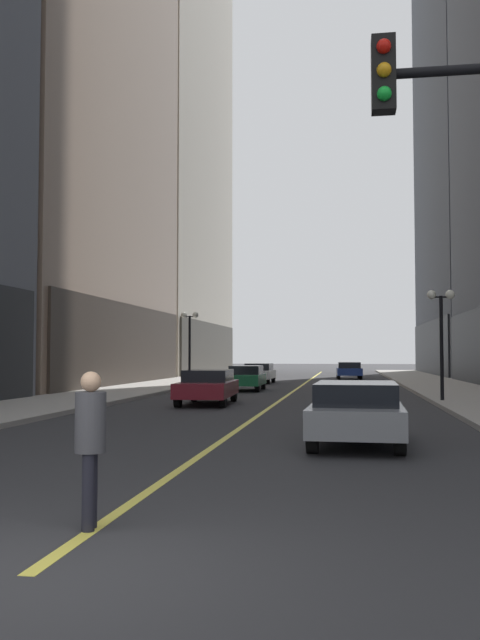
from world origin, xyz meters
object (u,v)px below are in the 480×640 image
Objects in this scene: car_green at (246,377)px; car_white at (259,372)px; car_blue at (349,370)px; car_grey at (357,410)px; street_lamp_right_mid at (441,320)px; car_maroon at (208,385)px; street_lamp_left_far at (190,332)px; pedestrian_with_orange_bag at (90,437)px.

car_green is 9.28m from car_white.
car_white and car_blue have the same top height.
street_lamp_right_mid is (3.45, 12.51, 2.54)m from car_grey.
car_maroon is 1.15× the size of car_blue.
car_maroon is 14.13m from street_lamp_left_far.
car_green is at bearing -41.30° from street_lamp_left_far.
car_grey is at bearing -89.98° from car_blue.
car_white is at bearing 93.10° from car_green.
car_white is 0.93× the size of street_lamp_left_far.
car_grey is 8.17m from pedestrian_with_orange_bag.
street_lamp_right_mid is at bearing -82.49° from car_blue.
street_lamp_left_far is (-3.87, 3.40, 2.54)m from car_green.
car_white is (-0.50, 9.26, 0.00)m from car_green.
car_grey and car_maroon have the same top height.
car_white is at bearing 118.06° from street_lamp_right_mid.
car_white is 10.46m from car_blue.
car_grey is at bearing -105.43° from street_lamp_right_mid.
car_blue is at bearing 78.85° from car_maroon.
car_white is 7.23m from street_lamp_left_far.
street_lamp_right_mid is (12.80, -11.83, 0.00)m from street_lamp_left_far.
car_grey is at bearing -75.34° from car_green.
car_maroon and car_blue have the same top height.
pedestrian_with_orange_bag is (2.49, -28.54, 0.29)m from car_green.
car_maroon is 2.79× the size of pedestrian_with_orange_bag.
street_lamp_right_mid is at bearing 9.66° from car_maroon.
car_green and car_blue have the same top height.
car_green is 2.37× the size of pedestrian_with_orange_bag.
car_grey is at bearing -63.42° from car_maroon.
car_maroon is at bearing 97.68° from pedestrian_with_orange_bag.
car_maroon is (-5.50, 10.99, 0.00)m from car_grey.
car_blue is 46.50m from pedestrian_with_orange_bag.
pedestrian_with_orange_bag reaches higher than car_white.
car_white is 37.93m from pedestrian_with_orange_bag.
car_maroon is at bearing -88.56° from car_white.
street_lamp_left_far is (-3.85, 13.35, 2.54)m from car_maroon.
car_green is at bearing 104.66° from car_grey.
pedestrian_with_orange_bag is 21.24m from street_lamp_right_mid.
car_blue is (5.47, 17.86, 0.00)m from car_green.
street_lamp_right_mid is (8.95, 1.52, 2.54)m from car_maroon.
car_grey is 1.03× the size of street_lamp_left_far.
car_white is at bearing 101.20° from car_grey.
street_lamp_left_far reaches higher than car_white.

